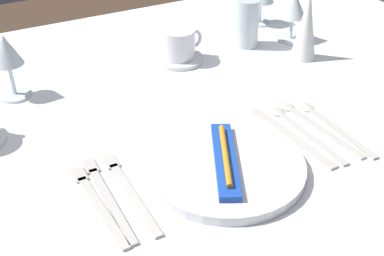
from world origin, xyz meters
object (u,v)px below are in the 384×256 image
(coffee_cup_left, at_px, (179,43))
(spoon_soup, at_px, (297,127))
(wine_glass_right, at_px, (7,55))
(napkin_folded, at_px, (306,26))
(fork_inner, at_px, (106,194))
(spoon_tea, at_px, (327,122))
(dinner_knife, at_px, (293,138))
(fork_salad, at_px, (96,201))
(fork_outer, at_px, (128,189))
(drink_tumbler, at_px, (247,23))
(dinner_plate, at_px, (225,167))
(wine_glass_centre, at_px, (294,8))
(toothbrush_package, at_px, (225,159))
(spoon_dessert, at_px, (310,122))

(coffee_cup_left, bearing_deg, spoon_soup, -80.11)
(wine_glass_right, bearing_deg, napkin_folded, -11.88)
(fork_inner, distance_m, spoon_tea, 0.47)
(spoon_soup, bearing_deg, fork_inner, -178.00)
(napkin_folded, bearing_deg, spoon_soup, -130.19)
(dinner_knife, height_order, coffee_cup_left, coffee_cup_left)
(wine_glass_right, bearing_deg, dinner_knife, -44.29)
(fork_salad, bearing_deg, fork_outer, 4.76)
(coffee_cup_left, bearing_deg, fork_salad, -131.38)
(drink_tumbler, bearing_deg, napkin_folded, -57.11)
(dinner_plate, distance_m, spoon_soup, 0.20)
(coffee_cup_left, xyz_separation_m, wine_glass_right, (-0.39, 0.01, 0.05))
(dinner_plate, bearing_deg, spoon_soup, 14.01)
(wine_glass_centre, bearing_deg, napkin_folded, -111.37)
(spoon_soup, bearing_deg, fork_outer, -177.30)
(dinner_plate, height_order, napkin_folded, napkin_folded)
(coffee_cup_left, bearing_deg, dinner_knife, -85.06)
(dinner_knife, height_order, wine_glass_right, wine_glass_right)
(dinner_knife, bearing_deg, fork_inner, 178.11)
(fork_outer, xyz_separation_m, coffee_cup_left, (0.30, 0.40, 0.04))
(fork_outer, height_order, wine_glass_right, wine_glass_right)
(dinner_plate, xyz_separation_m, wine_glass_right, (-0.26, 0.44, 0.09))
(napkin_folded, bearing_deg, coffee_cup_left, 154.82)
(fork_outer, height_order, fork_inner, same)
(spoon_tea, xyz_separation_m, wine_glass_right, (-0.52, 0.40, 0.10))
(spoon_tea, height_order, napkin_folded, napkin_folded)
(toothbrush_package, height_order, fork_salad, toothbrush_package)
(napkin_folded, bearing_deg, fork_salad, -156.72)
(fork_inner, distance_m, drink_tumbler, 0.66)
(dinner_plate, relative_size, spoon_dessert, 1.21)
(napkin_folded, bearing_deg, toothbrush_package, -143.74)
(spoon_dessert, distance_m, spoon_tea, 0.03)
(fork_inner, xyz_separation_m, coffee_cup_left, (0.34, 0.40, 0.04))
(toothbrush_package, xyz_separation_m, drink_tumbler, (0.33, 0.43, 0.04))
(dinner_knife, distance_m, coffee_cup_left, 0.41)
(toothbrush_package, xyz_separation_m, fork_inner, (-0.21, 0.04, -0.02))
(spoon_soup, distance_m, spoon_dessert, 0.03)
(toothbrush_package, xyz_separation_m, dinner_knife, (0.17, 0.02, -0.02))
(dinner_plate, height_order, spoon_tea, dinner_plate)
(fork_outer, xyz_separation_m, spoon_tea, (0.43, 0.00, 0.00))
(drink_tumbler, xyz_separation_m, napkin_folded, (0.08, -0.13, 0.02))
(dinner_plate, height_order, spoon_soup, dinner_plate)
(spoon_soup, bearing_deg, dinner_knife, -140.00)
(spoon_tea, bearing_deg, fork_outer, -179.42)
(fork_outer, bearing_deg, fork_salad, -175.24)
(coffee_cup_left, bearing_deg, fork_outer, -126.79)
(toothbrush_package, distance_m, fork_salad, 0.23)
(spoon_tea, bearing_deg, dinner_knife, -171.90)
(fork_outer, height_order, fork_salad, same)
(dinner_knife, bearing_deg, wine_glass_right, 135.71)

